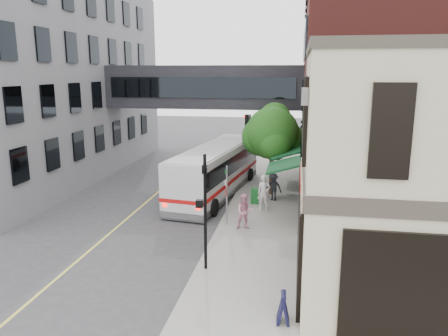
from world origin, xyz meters
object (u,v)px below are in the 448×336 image
at_px(pedestrian_b, 245,212).
at_px(newspaper_box, 255,196).
at_px(sandwich_board, 283,308).
at_px(pedestrian_c, 273,187).
at_px(bus, 216,168).
at_px(pedestrian_a, 264,193).

distance_m(pedestrian_b, newspaper_box, 4.27).
relative_size(pedestrian_b, sandwich_board, 1.81).
height_order(newspaper_box, sandwich_board, sandwich_board).
bearing_deg(pedestrian_c, pedestrian_b, -81.03).
height_order(bus, pedestrian_b, bus).
bearing_deg(pedestrian_b, sandwich_board, -89.19).
distance_m(pedestrian_c, sandwich_board, 12.87).
bearing_deg(newspaper_box, pedestrian_c, 32.34).
bearing_deg(pedestrian_c, sandwich_board, -64.26).
bearing_deg(bus, newspaper_box, -36.80).
xyz_separation_m(bus, pedestrian_b, (2.57, -6.22, -0.67)).
bearing_deg(pedestrian_c, bus, -177.12).
distance_m(bus, newspaper_box, 3.46).
relative_size(pedestrian_a, pedestrian_b, 1.12).
bearing_deg(pedestrian_c, newspaper_box, -121.73).
xyz_separation_m(pedestrian_a, newspaper_box, (-0.60, 1.10, -0.53)).
relative_size(pedestrian_a, pedestrian_c, 1.19).
height_order(pedestrian_a, newspaper_box, pedestrian_a).
height_order(pedestrian_c, newspaper_box, pedestrian_c).
relative_size(bus, pedestrian_a, 5.90).
xyz_separation_m(bus, sandwich_board, (4.70, -14.01, -1.06)).
bearing_deg(sandwich_board, pedestrian_a, 94.59).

